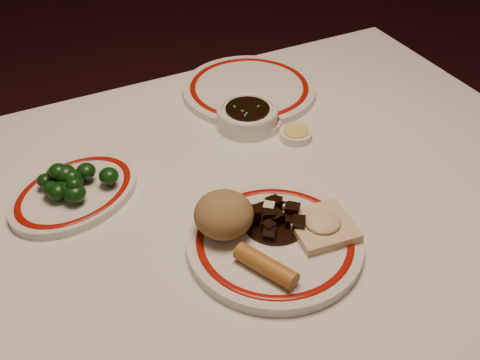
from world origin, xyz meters
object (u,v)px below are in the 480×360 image
stirfry_heap (277,217)px  broccoli_plate (75,193)px  spring_roll (266,266)px  fried_wonton (322,225)px  dining_table (251,231)px  main_plate (275,243)px  broccoli_pile (70,182)px  soy_bowl (247,117)px  rice_mound (224,214)px

stirfry_heap → broccoli_plate: 0.35m
spring_roll → broccoli_plate: spring_roll is taller
fried_wonton → stirfry_heap: stirfry_heap is taller
dining_table → main_plate: bearing=-102.3°
broccoli_plate → broccoli_pile: broccoli_pile is taller
broccoli_plate → spring_roll: bearing=-57.4°
spring_roll → soy_bowl: size_ratio=0.84×
spring_roll → stirfry_heap: size_ratio=0.96×
main_plate → soy_bowl: size_ratio=2.96×
rice_mound → broccoli_pile: bearing=133.0°
spring_roll → broccoli_pile: 0.37m
dining_table → soy_bowl: 0.24m
dining_table → main_plate: main_plate is taller
fried_wonton → broccoli_pile: broccoli_pile is taller
main_plate → stirfry_heap: bearing=56.4°
broccoli_plate → main_plate: bearing=-46.7°
soy_bowl → main_plate: bearing=-110.3°
main_plate → rice_mound: bearing=138.5°
soy_bowl → stirfry_heap: bearing=-108.7°
main_plate → broccoli_plate: size_ratio=1.23×
dining_table → stirfry_heap: 0.16m
rice_mound → spring_roll: 0.11m
main_plate → broccoli_pile: 0.36m
stirfry_heap → broccoli_plate: (-0.27, 0.23, -0.02)m
stirfry_heap → dining_table: bearing=85.3°
fried_wonton → broccoli_pile: size_ratio=0.79×
main_plate → broccoli_plate: main_plate is taller
rice_mound → broccoli_plate: bearing=131.8°
broccoli_plate → soy_bowl: (0.37, 0.06, 0.01)m
fried_wonton → broccoli_pile: 0.43m
main_plate → soy_bowl: bearing=69.7°
dining_table → rice_mound: bearing=-138.5°
fried_wonton → broccoli_plate: bearing=139.5°
fried_wonton → soy_bowl: 0.34m
rice_mound → stirfry_heap: 0.09m
rice_mound → soy_bowl: bearing=56.1°
main_plate → fried_wonton: size_ratio=3.44×
broccoli_plate → broccoli_pile: 0.03m
main_plate → spring_roll: (-0.05, -0.05, 0.02)m
fried_wonton → broccoli_plate: size_ratio=0.36×
stirfry_heap → soy_bowl: 0.31m
dining_table → rice_mound: (-0.09, -0.08, 0.14)m
broccoli_pile → spring_roll: bearing=-56.5°
main_plate → spring_roll: bearing=-130.7°
dining_table → stirfry_heap: (-0.01, -0.10, 0.12)m
dining_table → broccoli_pile: (-0.28, 0.12, 0.13)m
stirfry_heap → soy_bowl: stirfry_heap is taller
fried_wonton → broccoli_plate: fried_wonton is taller
broccoli_pile → soy_bowl: size_ratio=1.09×
dining_table → stirfry_heap: stirfry_heap is taller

